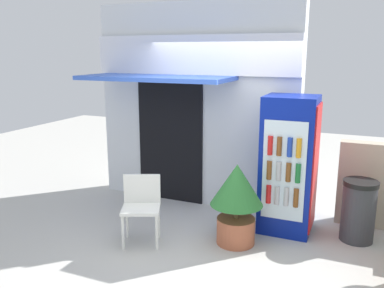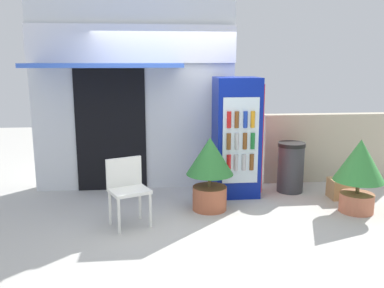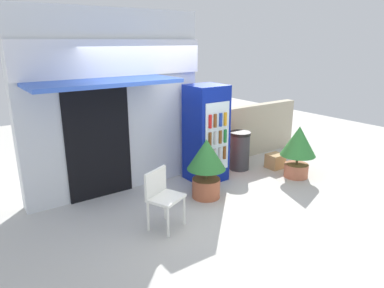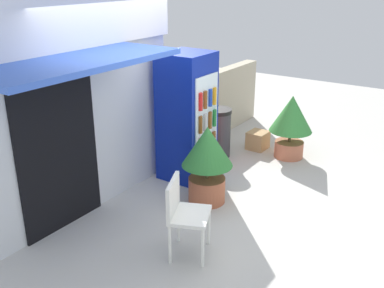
% 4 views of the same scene
% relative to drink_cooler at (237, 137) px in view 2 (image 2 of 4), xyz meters
% --- Properties ---
extents(ground, '(16.00, 16.00, 0.00)m').
position_rel_drink_cooler_xyz_m(ground, '(-0.93, -0.84, -0.91)').
color(ground, beige).
extents(storefront_building, '(3.20, 1.23, 3.09)m').
position_rel_drink_cooler_xyz_m(storefront_building, '(-1.58, 0.55, 0.68)').
color(storefront_building, silver).
rests_on(storefront_building, ground).
extents(drink_cooler, '(0.68, 0.69, 1.82)m').
position_rel_drink_cooler_xyz_m(drink_cooler, '(0.00, 0.00, 0.00)').
color(drink_cooler, navy).
rests_on(drink_cooler, ground).
extents(plastic_chair, '(0.58, 0.55, 0.85)m').
position_rel_drink_cooler_xyz_m(plastic_chair, '(-1.62, -1.06, -0.40)').
color(plastic_chair, white).
rests_on(plastic_chair, ground).
extents(potted_plant_near_shop, '(0.66, 0.66, 1.03)m').
position_rel_drink_cooler_xyz_m(potted_plant_near_shop, '(-0.51, -0.65, -0.29)').
color(potted_plant_near_shop, '#AD5B3D').
rests_on(potted_plant_near_shop, ground).
extents(potted_plant_curbside, '(0.68, 0.68, 1.02)m').
position_rel_drink_cooler_xyz_m(potted_plant_curbside, '(1.50, -0.95, -0.28)').
color(potted_plant_curbside, '#BC6B4C').
rests_on(potted_plant_curbside, ground).
extents(trash_bin, '(0.43, 0.43, 0.80)m').
position_rel_drink_cooler_xyz_m(trash_bin, '(0.89, 0.03, -0.51)').
color(trash_bin, '#38383D').
rests_on(trash_bin, ground).
extents(stone_boundary_wall, '(2.51, 0.21, 1.17)m').
position_rel_drink_cooler_xyz_m(stone_boundary_wall, '(1.85, 0.59, -0.32)').
color(stone_boundary_wall, '#B7AD93').
rests_on(stone_boundary_wall, ground).
extents(cardboard_box, '(0.34, 0.31, 0.30)m').
position_rel_drink_cooler_xyz_m(cardboard_box, '(1.55, -0.37, -0.76)').
color(cardboard_box, tan).
rests_on(cardboard_box, ground).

